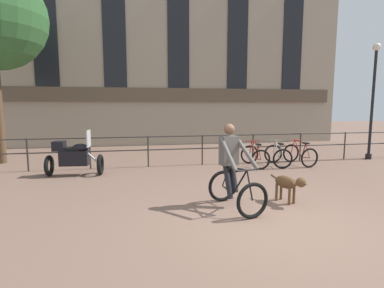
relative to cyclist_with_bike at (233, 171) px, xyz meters
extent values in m
plane|color=#7A5B4C|center=(0.39, -0.78, -0.76)|extent=(60.00, 60.00, 0.00)
cylinder|color=#2D2B28|center=(-5.24, 4.42, -0.24)|extent=(0.05, 0.05, 1.05)
cylinder|color=#2D2B28|center=(-3.36, 4.42, -0.24)|extent=(0.05, 0.05, 1.05)
cylinder|color=#2D2B28|center=(-1.49, 4.42, -0.24)|extent=(0.05, 0.05, 1.05)
cylinder|color=#2D2B28|center=(0.39, 4.42, -0.24)|extent=(0.05, 0.05, 1.05)
cylinder|color=#2D2B28|center=(2.26, 4.42, -0.24)|extent=(0.05, 0.05, 1.05)
cylinder|color=#2D2B28|center=(4.14, 4.42, -0.24)|extent=(0.05, 0.05, 1.05)
cylinder|color=#2D2B28|center=(6.01, 4.42, -0.24)|extent=(0.05, 0.05, 1.05)
cylinder|color=#2D2B28|center=(0.39, 4.42, 0.26)|extent=(15.00, 0.04, 0.04)
cylinder|color=#2D2B28|center=(0.39, 4.42, -0.19)|extent=(15.00, 0.04, 0.04)
cube|color=gray|center=(0.39, 10.22, 4.09)|extent=(18.00, 0.60, 9.70)
cube|color=brown|center=(0.39, 9.86, 1.84)|extent=(17.10, 0.12, 0.70)
cube|color=black|center=(-5.91, 9.89, 4.57)|extent=(1.10, 0.06, 5.43)
cube|color=black|center=(-2.76, 9.89, 4.57)|extent=(1.10, 0.06, 5.43)
cube|color=black|center=(0.39, 9.89, 4.57)|extent=(1.10, 0.06, 5.43)
cube|color=black|center=(3.54, 9.89, 4.57)|extent=(1.10, 0.06, 5.43)
cube|color=black|center=(6.69, 9.89, 4.57)|extent=(1.10, 0.06, 5.43)
torus|color=black|center=(0.15, -0.67, -0.42)|extent=(0.68, 0.22, 0.68)
torus|color=black|center=(-0.09, 0.40, -0.42)|extent=(0.68, 0.22, 0.68)
cylinder|color=black|center=(0.06, -0.25, -0.19)|extent=(0.14, 0.49, 0.60)
cylinder|color=black|center=(-0.02, 0.07, -0.22)|extent=(0.09, 0.23, 0.52)
cylinder|color=black|center=(0.04, -0.15, 0.07)|extent=(0.18, 0.66, 0.10)
cylinder|color=black|center=(-0.04, 0.19, -0.45)|extent=(0.13, 0.44, 0.08)
cylinder|color=black|center=(-0.06, 0.28, -0.19)|extent=(0.08, 0.26, 0.47)
cylinder|color=black|center=(0.13, -0.57, -0.16)|extent=(0.08, 0.23, 0.54)
cylinder|color=black|center=(0.11, -0.48, 0.10)|extent=(0.48, 0.14, 0.03)
cube|color=black|center=(-0.04, 0.17, 0.06)|extent=(0.17, 0.26, 0.05)
cube|color=#56514C|center=(-0.04, 0.17, 0.39)|extent=(0.40, 0.29, 0.60)
sphere|color=brown|center=(-0.04, 0.17, 0.83)|extent=(0.22, 0.22, 0.22)
cylinder|color=#56514C|center=(-0.17, -0.20, 0.37)|extent=(0.17, 0.72, 0.60)
cylinder|color=#56514C|center=(0.24, -0.11, 0.37)|extent=(0.30, 0.70, 0.60)
cylinder|color=black|center=(-0.08, 0.05, -0.25)|extent=(0.20, 0.32, 0.69)
cylinder|color=black|center=(0.05, 0.09, -0.19)|extent=(0.15, 0.31, 0.58)
ellipsoid|color=brown|center=(1.21, 0.08, -0.32)|extent=(0.42, 0.58, 0.27)
cylinder|color=brown|center=(1.30, -0.11, -0.30)|extent=(0.19, 0.19, 0.16)
sphere|color=brown|center=(1.36, -0.26, -0.25)|extent=(0.20, 0.20, 0.20)
cone|color=brown|center=(1.40, -0.35, -0.26)|extent=(0.15, 0.15, 0.11)
cylinder|color=brown|center=(1.09, 0.38, -0.27)|extent=(0.11, 0.18, 0.10)
cylinder|color=brown|center=(1.21, -0.10, -0.57)|extent=(0.06, 0.06, 0.39)
cylinder|color=brown|center=(1.35, -0.04, -0.57)|extent=(0.06, 0.06, 0.39)
cylinder|color=brown|center=(1.08, 0.21, -0.57)|extent=(0.06, 0.06, 0.39)
cylinder|color=brown|center=(1.21, 0.27, -0.57)|extent=(0.06, 0.06, 0.39)
torus|color=black|center=(-2.95, 3.50, -0.45)|extent=(0.17, 0.63, 0.62)
torus|color=black|center=(-4.41, 3.62, -0.45)|extent=(0.17, 0.63, 0.62)
cube|color=black|center=(-3.68, 3.56, -0.23)|extent=(0.84, 0.47, 0.44)
ellipsoid|color=black|center=(-3.50, 3.55, 0.07)|extent=(0.50, 0.36, 0.24)
cube|color=black|center=(-3.78, 3.57, 0.04)|extent=(0.58, 0.35, 0.10)
cylinder|color=#B2B2B7|center=(-3.14, 3.52, -0.27)|extent=(0.42, 0.09, 0.41)
cube|color=silver|center=(-3.26, 3.53, 0.34)|extent=(0.07, 0.44, 0.50)
cube|color=black|center=(-4.11, 3.60, 0.13)|extent=(0.35, 0.39, 0.28)
torus|color=black|center=(2.09, 4.29, -0.43)|extent=(0.66, 0.09, 0.66)
torus|color=black|center=(2.05, 3.24, -0.43)|extent=(0.66, 0.09, 0.66)
cylinder|color=maroon|center=(2.07, 3.88, -0.20)|extent=(0.05, 0.47, 0.58)
cylinder|color=maroon|center=(2.06, 3.57, -0.24)|extent=(0.04, 0.22, 0.51)
cylinder|color=maroon|center=(2.07, 3.79, 0.05)|extent=(0.06, 0.63, 0.10)
cylinder|color=maroon|center=(2.06, 3.45, -0.46)|extent=(0.04, 0.42, 0.07)
cylinder|color=maroon|center=(2.05, 3.36, -0.21)|extent=(0.03, 0.25, 0.46)
cylinder|color=maroon|center=(2.09, 4.20, -0.18)|extent=(0.03, 0.21, 0.52)
cylinder|color=maroon|center=(2.08, 4.10, 0.08)|extent=(0.48, 0.05, 0.03)
cube|color=black|center=(2.06, 3.47, 0.03)|extent=(0.13, 0.24, 0.05)
torus|color=black|center=(2.99, 4.29, -0.43)|extent=(0.66, 0.17, 0.66)
torus|color=black|center=(2.82, 3.25, -0.43)|extent=(0.66, 0.17, 0.66)
cylinder|color=#9E998E|center=(2.92, 3.88, -0.20)|extent=(0.11, 0.47, 0.58)
cylinder|color=#9E998E|center=(2.87, 3.57, -0.24)|extent=(0.07, 0.22, 0.51)
cylinder|color=#9E998E|center=(2.91, 3.79, 0.05)|extent=(0.14, 0.63, 0.10)
cylinder|color=#9E998E|center=(2.85, 3.46, -0.46)|extent=(0.10, 0.42, 0.07)
cylinder|color=#9E998E|center=(2.84, 3.36, -0.21)|extent=(0.06, 0.25, 0.46)
cylinder|color=#9E998E|center=(2.98, 4.19, -0.18)|extent=(0.06, 0.21, 0.52)
cylinder|color=#9E998E|center=(2.96, 4.10, 0.08)|extent=(0.48, 0.11, 0.03)
cube|color=black|center=(2.86, 3.48, 0.03)|extent=(0.16, 0.26, 0.05)
torus|color=black|center=(3.70, 4.29, -0.43)|extent=(0.66, 0.12, 0.66)
torus|color=black|center=(3.79, 3.25, -0.43)|extent=(0.66, 0.12, 0.66)
cylinder|color=maroon|center=(3.73, 3.88, -0.20)|extent=(0.07, 0.47, 0.58)
cylinder|color=maroon|center=(3.76, 3.57, -0.24)|extent=(0.05, 0.22, 0.51)
cylinder|color=maroon|center=(3.74, 3.79, 0.05)|extent=(0.09, 0.63, 0.10)
cylinder|color=maroon|center=(3.77, 3.45, -0.46)|extent=(0.06, 0.42, 0.07)
cylinder|color=maroon|center=(3.78, 3.36, -0.21)|extent=(0.04, 0.25, 0.46)
cylinder|color=maroon|center=(3.71, 4.20, -0.18)|extent=(0.04, 0.21, 0.52)
cylinder|color=maroon|center=(3.71, 4.10, 0.08)|extent=(0.48, 0.07, 0.03)
cube|color=black|center=(3.77, 3.48, 0.03)|extent=(0.14, 0.25, 0.05)
cylinder|color=black|center=(6.98, 4.28, -0.66)|extent=(0.22, 0.22, 0.20)
cylinder|color=black|center=(6.98, 4.28, 1.29)|extent=(0.10, 0.10, 4.11)
sphere|color=silver|center=(6.98, 4.28, 3.45)|extent=(0.28, 0.28, 0.28)
camera|label=1|loc=(-1.95, -5.65, 1.31)|focal=28.00mm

